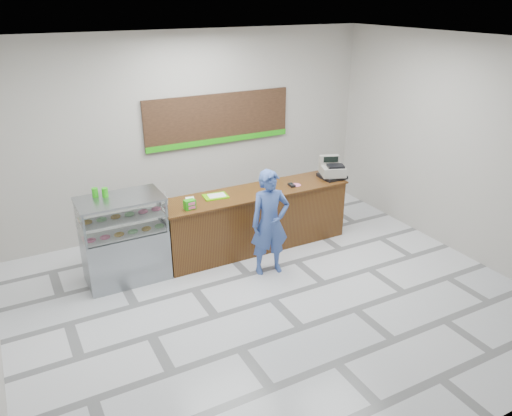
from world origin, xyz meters
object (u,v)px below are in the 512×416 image
sales_counter (255,219)px  customer (270,223)px  display_case (124,239)px  serving_tray (216,196)px  cash_register (332,170)px

sales_counter → customer: customer is taller
display_case → serving_tray: 1.58m
serving_tray → sales_counter: bearing=0.2°
sales_counter → cash_register: (1.50, -0.06, 0.66)m
display_case → serving_tray: size_ratio=3.22×
customer → cash_register: bearing=34.3°
sales_counter → cash_register: 1.64m
serving_tray → customer: customer is taller
sales_counter → display_case: 2.23m
display_case → customer: customer is taller
display_case → sales_counter: bearing=0.0°
sales_counter → display_case: (-2.22, -0.00, 0.16)m
sales_counter → serving_tray: size_ratio=7.89×
display_case → customer: size_ratio=0.80×
display_case → serving_tray: display_case is taller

